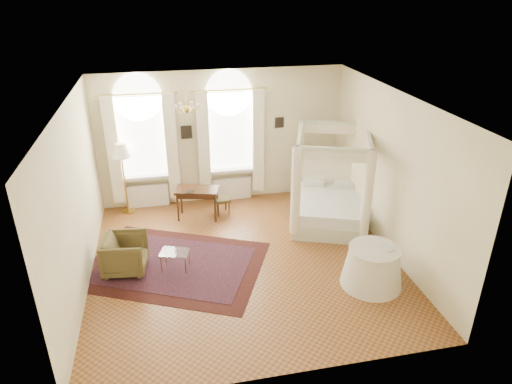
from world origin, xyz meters
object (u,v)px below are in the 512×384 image
Objects in this scene: stool at (222,201)px; floor_lamp at (121,154)px; nightstand at (332,190)px; coffee_table at (175,253)px; canopy_bed at (329,203)px; side_table at (372,267)px; armchair at (125,254)px; writing_desk at (197,193)px.

floor_lamp is at bearing 166.40° from stool.
nightstand is 0.87× the size of coffee_table.
stool is (-2.37, 0.94, -0.15)m from canopy_bed.
canopy_bed reaches higher than floor_lamp.
coffee_table is 0.57× the size of side_table.
nightstand is 1.35× the size of stool.
armchair is 1.27× the size of coffee_table.
nightstand is (0.49, 1.08, -0.21)m from canopy_bed.
side_table is (-0.03, -2.43, -0.11)m from canopy_bed.
coffee_table is (0.94, -0.13, -0.03)m from armchair.
writing_desk is 2.49m from armchair.
armchair is (-1.58, -1.90, -0.27)m from writing_desk.
nightstand is 5.26m from floor_lamp.
coffee_table is at bearing -119.94° from stool.
coffee_table is 0.36× the size of floor_lamp.
canopy_bed is at bearing -114.47° from nightstand.
coffee_table is at bearing -107.33° from writing_desk.
coffee_table is 3.77m from side_table.
floor_lamp is 6.13m from side_table.
writing_desk is 4.41m from side_table.
coffee_table is (-0.63, -2.03, -0.30)m from writing_desk.
coffee_table is (-1.22, -2.12, -0.00)m from stool.
floor_lamp is at bearing 175.39° from nightstand.
canopy_bed is 2.55m from stool.
floor_lamp is at bearing 8.68° from armchair.
armchair reaches higher than stool.
canopy_bed is 2.43m from side_table.
writing_desk is 0.96× the size of side_table.
nightstand is at bearing 65.53° from canopy_bed.
writing_desk is at bearing -176.43° from nightstand.
canopy_bed is 2.12× the size of side_table.
coffee_table is at bearing -90.92° from armchair.
floor_lamp is at bearing 162.11° from canopy_bed.
floor_lamp is at bearing 159.31° from writing_desk.
armchair is 4.70m from side_table.
armchair is at bearing -157.13° from nightstand.
armchair is 0.72× the size of side_table.
side_table is (2.33, -3.38, 0.04)m from stool.
stool is at bearing 60.06° from coffee_table.
nightstand is at bearing -60.21° from armchair.
stool is at bearing -13.60° from floor_lamp.
canopy_bed reaches higher than nightstand.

